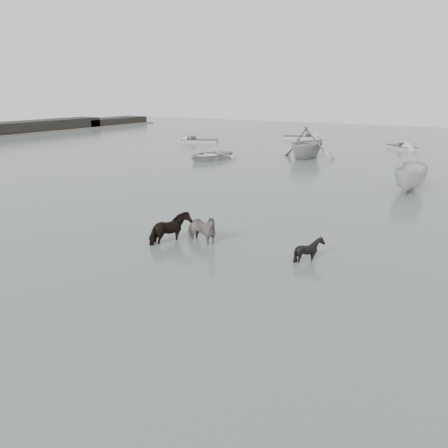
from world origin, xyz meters
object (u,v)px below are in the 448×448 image
(pony_black, at_px, (310,246))
(rowboat_lead, at_px, (210,154))
(pony_pinto, at_px, (200,224))
(pony_dark, at_px, (171,225))

(pony_black, xyz_separation_m, rowboat_lead, (-16.43, 19.01, -0.04))
(pony_pinto, distance_m, pony_black, 4.61)
(pony_dark, height_order, pony_black, pony_dark)
(pony_dark, height_order, rowboat_lead, pony_dark)
(pony_pinto, height_order, pony_black, pony_pinto)
(pony_pinto, bearing_deg, pony_black, -74.88)
(pony_black, bearing_deg, pony_pinto, 86.52)
(pony_pinto, xyz_separation_m, rowboat_lead, (-11.84, 19.35, -0.27))
(pony_pinto, height_order, pony_dark, pony_pinto)
(pony_dark, distance_m, pony_black, 5.72)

